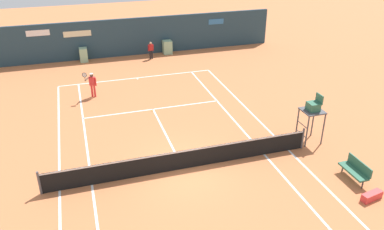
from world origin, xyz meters
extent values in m
plane|color=#C67042|center=(0.00, 0.00, 0.00)|extent=(80.00, 80.00, 0.00)
cube|color=white|center=(0.00, 11.70, 0.00)|extent=(10.60, 0.10, 0.01)
cube|color=white|center=(-5.30, 0.00, 0.00)|extent=(0.10, 23.40, 0.01)
cube|color=white|center=(-4.00, 0.00, 0.00)|extent=(0.10, 23.40, 0.01)
cube|color=white|center=(4.00, 0.00, 0.00)|extent=(0.10, 23.40, 0.01)
cube|color=white|center=(5.30, 0.00, 0.00)|extent=(0.10, 23.40, 0.01)
cube|color=white|center=(0.00, 6.40, 0.00)|extent=(8.00, 0.10, 0.01)
cube|color=white|center=(0.00, 3.20, 0.00)|extent=(0.10, 6.40, 0.01)
cube|color=white|center=(0.00, 11.55, 0.00)|extent=(0.10, 0.24, 0.01)
cylinder|color=#4C4C51|center=(-6.00, 0.00, 0.53)|extent=(0.10, 0.10, 1.07)
cylinder|color=#4C4C51|center=(6.00, 0.00, 0.53)|extent=(0.10, 0.10, 1.07)
cube|color=black|center=(0.00, 0.00, 0.47)|extent=(12.00, 0.03, 0.95)
cube|color=white|center=(0.00, 0.00, 0.92)|extent=(12.00, 0.04, 0.06)
cube|color=#233D4C|center=(0.00, 17.00, 1.50)|extent=(25.00, 0.24, 3.00)
cube|color=#2D6BA8|center=(7.77, 16.86, 2.25)|extent=(1.34, 0.02, 0.44)
cube|color=beige|center=(-3.58, 16.86, 2.11)|extent=(2.07, 0.02, 0.44)
cube|color=white|center=(-6.39, 16.86, 2.39)|extent=(1.68, 0.02, 0.44)
cube|color=#8CB793|center=(-3.32, 16.45, 0.54)|extent=(0.59, 0.70, 1.08)
cube|color=#8CB793|center=(3.39, 16.45, 0.55)|extent=(0.71, 0.70, 1.10)
cylinder|color=#47474C|center=(6.23, 0.05, 0.83)|extent=(0.07, 0.07, 1.66)
cylinder|color=#47474C|center=(6.23, 0.95, 0.83)|extent=(0.07, 0.07, 1.66)
cylinder|color=#47474C|center=(7.13, 0.05, 0.83)|extent=(0.07, 0.07, 1.66)
cylinder|color=#47474C|center=(7.13, 0.95, 0.83)|extent=(0.07, 0.07, 1.66)
cylinder|color=#47474C|center=(6.23, 0.50, 0.50)|extent=(0.04, 0.81, 0.04)
cylinder|color=#47474C|center=(6.23, 0.50, 0.99)|extent=(0.04, 0.81, 0.04)
cube|color=#47474C|center=(6.68, 0.50, 1.69)|extent=(1.00, 1.00, 0.06)
cube|color=#2D664C|center=(6.68, 0.50, 1.92)|extent=(0.52, 0.56, 0.40)
cube|color=#2D664C|center=(6.97, 0.50, 2.29)|extent=(0.06, 0.56, 0.45)
cylinder|color=#38383D|center=(6.68, -3.56, 0.19)|extent=(0.06, 0.06, 0.38)
cylinder|color=#38383D|center=(6.68, -2.26, 0.19)|extent=(0.06, 0.06, 0.38)
cube|color=#2D664C|center=(6.68, -2.91, 0.42)|extent=(0.48, 1.46, 0.08)
cube|color=#2D664C|center=(6.95, -2.91, 0.67)|extent=(0.06, 1.46, 0.42)
cube|color=#DB3838|center=(6.56, -4.27, 0.16)|extent=(0.97, 0.47, 0.32)
sphere|color=#DB3838|center=(7.02, -4.18, 0.16)|extent=(0.29, 0.29, 0.28)
cylinder|color=red|center=(-3.08, 9.25, 0.39)|extent=(0.13, 0.13, 0.78)
cylinder|color=red|center=(-3.24, 9.32, 0.39)|extent=(0.13, 0.13, 0.78)
cube|color=red|center=(-3.16, 9.28, 1.06)|extent=(0.40, 0.32, 0.55)
sphere|color=brown|center=(-3.16, 9.28, 1.44)|extent=(0.22, 0.22, 0.22)
cylinder|color=white|center=(-3.16, 9.28, 1.52)|extent=(0.20, 0.20, 0.06)
cylinder|color=red|center=(-2.96, 9.19, 1.02)|extent=(0.08, 0.08, 0.53)
cylinder|color=brown|center=(-3.47, 9.13, 1.28)|extent=(0.29, 0.52, 0.08)
cylinder|color=black|center=(-3.57, 8.89, 1.39)|extent=(0.03, 0.03, 0.22)
torus|color=black|center=(-3.57, 8.89, 1.64)|extent=(0.29, 0.15, 0.30)
cylinder|color=silver|center=(-3.57, 8.89, 1.64)|extent=(0.24, 0.11, 0.26)
cylinder|color=black|center=(1.90, 15.51, 0.35)|extent=(0.11, 0.11, 0.70)
cylinder|color=black|center=(1.74, 15.50, 0.35)|extent=(0.11, 0.11, 0.70)
cube|color=#AD1E1E|center=(1.82, 15.51, 0.95)|extent=(0.33, 0.20, 0.49)
sphere|color=tan|center=(1.82, 15.51, 1.29)|extent=(0.19, 0.19, 0.19)
cylinder|color=#AD1E1E|center=(2.02, 15.52, 0.91)|extent=(0.07, 0.07, 0.47)
cylinder|color=#AD1E1E|center=(1.63, 15.49, 0.91)|extent=(0.07, 0.07, 0.47)
sphere|color=#CCE033|center=(-0.10, 6.19, 0.03)|extent=(0.07, 0.07, 0.07)
camera|label=1|loc=(-3.94, -14.02, 10.01)|focal=36.63mm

